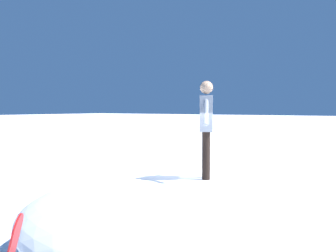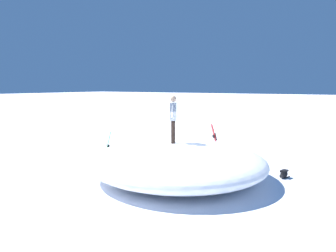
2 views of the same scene
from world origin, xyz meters
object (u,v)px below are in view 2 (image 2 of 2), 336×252
(snowboard_primary_upright, at_px, (215,140))
(snowboard_secondary_upright, at_px, (107,151))
(snowboarder_standing, at_px, (173,116))
(backpack_near, at_px, (284,174))

(snowboard_primary_upright, height_order, snowboard_secondary_upright, snowboard_primary_upright)
(snowboarder_standing, bearing_deg, snowboard_primary_upright, 1.64)
(snowboarder_standing, relative_size, snowboard_primary_upright, 1.06)
(snowboard_primary_upright, relative_size, backpack_near, 2.65)
(snowboarder_standing, bearing_deg, snowboard_secondary_upright, 100.35)
(snowboard_secondary_upright, bearing_deg, backpack_near, -66.45)
(snowboarder_standing, height_order, snowboard_secondary_upright, snowboarder_standing)
(snowboard_primary_upright, bearing_deg, backpack_near, -117.21)
(snowboard_primary_upright, xyz_separation_m, backpack_near, (-1.84, -3.58, -0.68))
(backpack_near, bearing_deg, snowboard_primary_upright, 62.79)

